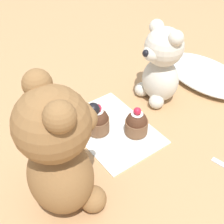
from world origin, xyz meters
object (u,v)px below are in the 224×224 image
object	(u,v)px
teddy_bear_cream	(161,65)
cupcake_near_cream_bear	(137,123)
teddy_bear_tan	(59,152)
cupcake_near_tan_bear	(98,121)

from	to	relation	value
teddy_bear_cream	cupcake_near_cream_bear	bearing A→B (deg)	-58.72
teddy_bear_tan	cupcake_near_tan_bear	bearing A→B (deg)	-46.62
cupcake_near_cream_bear	cupcake_near_tan_bear	xyz separation A→B (m)	(-0.06, -0.07, 0.00)
teddy_bear_cream	cupcake_near_tan_bear	xyz separation A→B (m)	(0.01, -0.20, -0.07)
teddy_bear_cream	cupcake_near_cream_bear	world-z (taller)	teddy_bear_cream
teddy_bear_tan	cupcake_near_tan_bear	distance (m)	0.22
teddy_bear_tan	cupcake_near_tan_bear	world-z (taller)	teddy_bear_tan
teddy_bear_tan	cupcake_near_cream_bear	bearing A→B (deg)	-68.97
teddy_bear_cream	teddy_bear_tan	xyz separation A→B (m)	(0.13, -0.36, 0.03)
cupcake_near_cream_bear	cupcake_near_tan_bear	size ratio (longest dim) A/B	0.94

